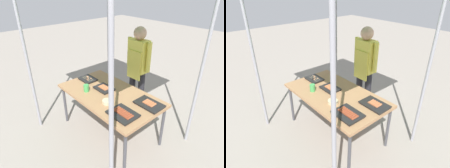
# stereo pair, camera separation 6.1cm
# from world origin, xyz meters

# --- Properties ---
(ground_plane) EXTENTS (18.00, 18.00, 0.00)m
(ground_plane) POSITION_xyz_m (0.00, 0.00, 0.00)
(ground_plane) COLOR gray
(stall_table) EXTENTS (1.60, 0.90, 0.75)m
(stall_table) POSITION_xyz_m (0.00, 0.00, 0.70)
(stall_table) COLOR #9E724C
(stall_table) RESTS_ON ground
(tray_grilled_sausages) EXTENTS (0.38, 0.26, 0.05)m
(tray_grilled_sausages) POSITION_xyz_m (0.60, 0.20, 0.77)
(tray_grilled_sausages) COLOR black
(tray_grilled_sausages) RESTS_ON stall_table
(tray_meat_skewers) EXTENTS (0.30, 0.23, 0.04)m
(tray_meat_skewers) POSITION_xyz_m (-0.60, 0.02, 0.77)
(tray_meat_skewers) COLOR black
(tray_meat_skewers) RESTS_ON stall_table
(tray_pork_links) EXTENTS (0.30, 0.22, 0.05)m
(tray_pork_links) POSITION_xyz_m (-0.16, 0.02, 0.77)
(tray_pork_links) COLOR black
(tray_pork_links) RESTS_ON stall_table
(tray_spring_rolls) EXTENTS (0.37, 0.29, 0.05)m
(tray_spring_rolls) POSITION_xyz_m (0.52, -0.22, 0.77)
(tray_spring_rolls) COLOR black
(tray_spring_rolls) RESTS_ON stall_table
(condiment_bowl) EXTENTS (0.14, 0.14, 0.05)m
(condiment_bowl) POSITION_xyz_m (0.17, -0.19, 0.77)
(condiment_bowl) COLOR #BFB28C
(condiment_bowl) RESTS_ON stall_table
(drink_cup_near_edge) EXTENTS (0.08, 0.08, 0.11)m
(drink_cup_near_edge) POSITION_xyz_m (-0.29, -0.22, 0.81)
(drink_cup_near_edge) COLOR #3F994C
(drink_cup_near_edge) RESTS_ON stall_table
(vendor_woman) EXTENTS (0.52, 0.23, 1.61)m
(vendor_woman) POSITION_xyz_m (-0.19, 0.84, 0.96)
(vendor_woman) COLOR black
(vendor_woman) RESTS_ON ground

